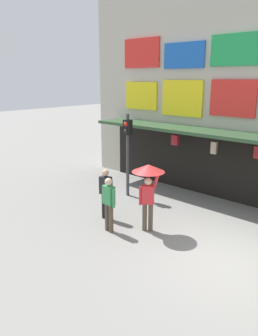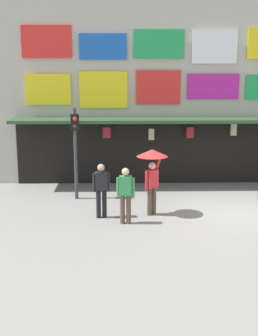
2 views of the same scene
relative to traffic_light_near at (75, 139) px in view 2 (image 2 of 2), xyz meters
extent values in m
plane|color=gray|center=(5.13, -1.79, -2.14)|extent=(80.00, 80.00, 0.00)
cube|color=#B2AD9E|center=(5.13, 2.81, 1.86)|extent=(18.00, 1.20, 8.00)
cube|color=#2D4C2D|center=(5.13, 1.51, 0.46)|extent=(15.30, 1.40, 0.12)
cube|color=red|center=(-1.19, 2.16, 3.34)|extent=(1.87, 0.08, 1.19)
cube|color=blue|center=(0.92, 2.16, 3.16)|extent=(1.79, 0.08, 0.95)
cube|color=green|center=(3.03, 2.16, 3.26)|extent=(1.91, 0.08, 1.05)
cube|color=white|center=(5.13, 2.16, 3.16)|extent=(1.72, 0.08, 1.23)
cube|color=yellow|center=(-1.19, 2.16, 1.58)|extent=(1.71, 0.08, 1.17)
cube|color=yellow|center=(0.92, 2.16, 1.56)|extent=(1.84, 0.08, 1.39)
cube|color=red|center=(3.03, 2.16, 1.64)|extent=(1.70, 0.08, 1.28)
cube|color=#B71E93|center=(5.13, 2.16, 1.68)|extent=(2.00, 0.08, 0.95)
cylinder|color=black|center=(1.04, 1.65, 0.29)|extent=(0.02, 0.02, 0.22)
cube|color=maroon|center=(1.04, 1.65, -0.02)|extent=(0.29, 0.18, 0.40)
cylinder|color=black|center=(2.73, 1.61, 0.27)|extent=(0.02, 0.02, 0.27)
cube|color=tan|center=(2.73, 1.61, -0.08)|extent=(0.21, 0.12, 0.43)
cylinder|color=black|center=(4.24, 1.85, 0.28)|extent=(0.02, 0.02, 0.25)
cube|color=maroon|center=(4.24, 1.85, -0.06)|extent=(0.27, 0.16, 0.42)
cylinder|color=black|center=(5.93, 1.85, 0.33)|extent=(0.02, 0.02, 0.13)
cube|color=tan|center=(5.93, 1.85, 0.04)|extent=(0.23, 0.14, 0.44)
cube|color=black|center=(5.13, 2.19, -0.89)|extent=(15.30, 0.04, 2.50)
cylinder|color=#38383D|center=(0.00, 0.01, -0.54)|extent=(0.12, 0.12, 3.20)
cube|color=black|center=(0.00, 0.01, 0.56)|extent=(0.31, 0.28, 0.56)
sphere|color=red|center=(0.02, -0.12, 0.69)|extent=(0.15, 0.15, 0.15)
sphere|color=black|center=(0.02, -0.12, 0.43)|extent=(0.15, 0.15, 0.15)
cylinder|color=black|center=(0.87, -2.09, -1.70)|extent=(0.14, 0.14, 0.88)
cylinder|color=black|center=(1.04, -2.06, -1.70)|extent=(0.14, 0.14, 0.88)
cube|color=#232328|center=(0.96, -2.07, -0.98)|extent=(0.39, 0.28, 0.56)
sphere|color=tan|center=(0.96, -2.07, -0.57)|extent=(0.22, 0.22, 0.22)
cylinder|color=#232328|center=(0.74, -2.11, -1.03)|extent=(0.09, 0.09, 0.56)
cylinder|color=#232328|center=(1.17, -2.03, -1.03)|extent=(0.09, 0.09, 0.56)
cylinder|color=brown|center=(1.59, -2.63, -1.70)|extent=(0.14, 0.14, 0.88)
cylinder|color=brown|center=(1.77, -2.65, -1.70)|extent=(0.14, 0.14, 0.88)
cube|color=#388E51|center=(1.68, -2.64, -0.98)|extent=(0.38, 0.25, 0.56)
sphere|color=beige|center=(1.68, -2.64, -0.57)|extent=(0.22, 0.22, 0.22)
cylinder|color=#388E51|center=(1.46, -2.62, -1.03)|extent=(0.09, 0.09, 0.56)
cylinder|color=#388E51|center=(1.90, -2.66, -1.03)|extent=(0.09, 0.09, 0.56)
cylinder|color=brown|center=(2.44, -1.89, -1.70)|extent=(0.14, 0.14, 0.88)
cylinder|color=brown|center=(2.59, -1.78, -1.70)|extent=(0.14, 0.14, 0.88)
cube|color=red|center=(2.51, -1.83, -0.98)|extent=(0.42, 0.39, 0.56)
sphere|color=beige|center=(2.51, -1.83, -0.57)|extent=(0.22, 0.22, 0.22)
cylinder|color=red|center=(2.34, -1.96, -1.03)|extent=(0.09, 0.09, 0.56)
cylinder|color=red|center=(2.69, -1.70, -0.58)|extent=(0.23, 0.09, 0.48)
cylinder|color=#4C3823|center=(2.69, -1.70, -0.47)|extent=(0.02, 0.02, 0.55)
cone|color=red|center=(2.51, -1.83, -0.17)|extent=(0.96, 0.96, 0.22)
camera|label=1|loc=(8.17, -8.83, 2.35)|focal=34.65mm
camera|label=2|loc=(1.49, -15.11, 2.30)|focal=47.49mm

